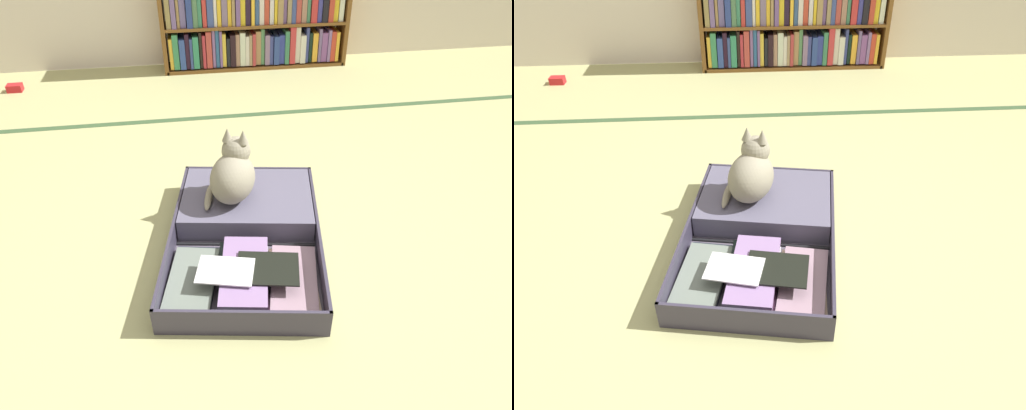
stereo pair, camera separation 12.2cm
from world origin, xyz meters
TOP-DOWN VIEW (x-y plane):
  - ground_plane at (0.00, 0.00)m, footprint 10.00×10.00m
  - tatami_border at (0.00, 1.39)m, footprint 4.80×0.05m
  - bookshelf at (0.21, 2.26)m, footprint 1.40×0.23m
  - open_suitcase at (-0.14, 0.22)m, footprint 0.74×0.98m
  - black_cat at (-0.17, 0.36)m, footprint 0.27×0.30m
  - small_red_pouch at (-1.51, 2.02)m, footprint 0.10×0.07m

SIDE VIEW (x-z plane):
  - ground_plane at x=0.00m, z-range 0.00..0.00m
  - tatami_border at x=0.00m, z-range 0.00..0.00m
  - small_red_pouch at x=-1.51m, z-range 0.00..0.05m
  - open_suitcase at x=-0.14m, z-range -0.01..0.11m
  - black_cat at x=-0.17m, z-range 0.08..0.39m
  - bookshelf at x=0.21m, z-range -0.02..0.93m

